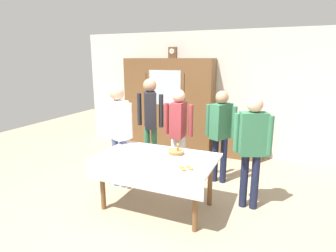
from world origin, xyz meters
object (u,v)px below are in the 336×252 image
spoon_center (138,160)px  person_near_right_end (252,142)px  mantel_clock (173,53)px  tea_cup_far_left (132,153)px  person_behind_table_left (178,126)px  person_beside_shelf (221,128)px  person_by_cabinet (150,116)px  bread_basket (176,152)px  pastry_plate (186,169)px  wall_cabinet (169,105)px  spoon_mid_right (197,158)px  person_behind_table_right (118,127)px  tea_cup_mid_right (153,163)px  spoon_mid_left (161,149)px  dining_table (156,164)px  book_stack (242,119)px  tea_cup_center (191,161)px  bookshelf_low (240,139)px

spoon_center → person_near_right_end: size_ratio=0.07×
mantel_clock → tea_cup_far_left: size_ratio=1.85×
mantel_clock → person_near_right_end: 3.14m
person_behind_table_left → person_beside_shelf: (0.68, 0.21, -0.01)m
mantel_clock → person_by_cabinet: 1.85m
bread_basket → pastry_plate: size_ratio=0.86×
wall_cabinet → tea_cup_far_left: (0.55, -2.63, -0.26)m
spoon_center → person_by_cabinet: person_by_cabinet is taller
bread_basket → spoon_center: 0.58m
spoon_mid_right → spoon_center: 0.81m
person_behind_table_right → wall_cabinet: bearing=90.7°
tea_cup_mid_right → person_behind_table_left: size_ratio=0.08×
spoon_mid_left → person_behind_table_left: 0.70m
spoon_mid_left → person_near_right_end: bearing=7.9°
dining_table → person_near_right_end: person_near_right_end is taller
spoon_mid_left → person_behind_table_right: bearing=175.9°
book_stack → person_behind_table_left: person_behind_table_left is taller
book_stack → tea_cup_far_left: size_ratio=1.60×
spoon_center → person_beside_shelf: size_ratio=0.07×
tea_cup_far_left → bread_basket: (0.56, 0.28, 0.01)m
book_stack → bread_basket: size_ratio=0.87×
spoon_center → person_behind_table_right: (-0.70, 0.62, 0.26)m
book_stack → tea_cup_center: (-0.25, -2.65, -0.07)m
pastry_plate → spoon_mid_right: 0.46m
bookshelf_low → book_stack: (0.00, 0.00, 0.44)m
mantel_clock → spoon_mid_left: mantel_clock is taller
wall_cabinet → book_stack: bearing=1.7°
person_behind_table_left → person_by_cabinet: bearing=169.1°
tea_cup_center → person_beside_shelf: (0.11, 1.24, 0.17)m
tea_cup_far_left → bread_basket: 0.62m
book_stack → bread_basket: bread_basket is taller
wall_cabinet → pastry_plate: bearing=-63.3°
tea_cup_far_left → person_by_cabinet: bearing=104.5°
spoon_mid_right → tea_cup_center: bearing=-94.7°
person_behind_table_left → person_beside_shelf: size_ratio=1.01×
tea_cup_mid_right → person_behind_table_right: bearing=144.2°
book_stack → pastry_plate: (-0.22, -2.91, -0.08)m
tea_cup_center → person_by_cabinet: bearing=135.5°
tea_cup_far_left → person_near_right_end: (1.56, 0.59, 0.19)m
wall_cabinet → mantel_clock: (0.10, -0.00, 1.18)m
tea_cup_center → spoon_center: size_ratio=1.09×
spoon_center → person_behind_table_left: person_behind_table_left is taller
pastry_plate → bread_basket: bearing=123.3°
dining_table → spoon_center: (-0.17, -0.20, 0.11)m
wall_cabinet → bread_basket: 2.61m
dining_table → spoon_mid_right: 0.58m
bookshelf_low → pastry_plate: size_ratio=3.38×
book_stack → spoon_center: (-0.93, -2.84, -0.09)m
mantel_clock → tea_cup_far_left: (0.46, -2.63, -1.43)m
spoon_center → person_behind_table_right: 0.97m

